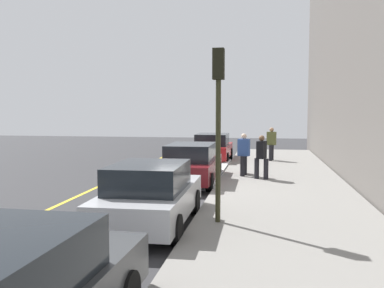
{
  "coord_description": "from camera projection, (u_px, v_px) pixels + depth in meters",
  "views": [
    {
      "loc": [
        -14.84,
        -2.64,
        2.73
      ],
      "look_at": [
        0.81,
        -0.01,
        1.49
      ],
      "focal_mm": 39.99,
      "sensor_mm": 36.0,
      "label": 1
    }
  ],
  "objects": [
    {
      "name": "lane_stripe_centre",
      "position": [
        103.0,
        185.0,
        15.77
      ],
      "size": [
        28.0,
        0.14,
        0.01
      ],
      "primitive_type": "cube",
      "color": "gold",
      "rests_on": "ground"
    },
    {
      "name": "parked_car_maroon",
      "position": [
        192.0,
        164.0,
        15.91
      ],
      "size": [
        4.73,
        1.93,
        1.51
      ],
      "color": "black",
      "rests_on": "ground"
    },
    {
      "name": "rolling_suitcase",
      "position": [
        243.0,
        166.0,
        17.52
      ],
      "size": [
        0.34,
        0.22,
        0.94
      ],
      "color": "#471E19",
      "rests_on": "sidewalk"
    },
    {
      "name": "sidewalk",
      "position": [
        282.0,
        188.0,
        14.69
      ],
      "size": [
        28.0,
        4.6,
        0.15
      ],
      "primitive_type": "cube",
      "color": "gray",
      "rests_on": "ground"
    },
    {
      "name": "pedestrian_blue_coat",
      "position": [
        244.0,
        153.0,
        16.95
      ],
      "size": [
        0.55,
        0.5,
        1.68
      ],
      "color": "black",
      "rests_on": "sidewalk"
    },
    {
      "name": "pedestrian_black_coat",
      "position": [
        261.0,
        156.0,
        16.11
      ],
      "size": [
        0.51,
        0.53,
        1.65
      ],
      "color": "black",
      "rests_on": "sidewalk"
    },
    {
      "name": "ground_plane",
      "position": [
        188.0,
        187.0,
        15.24
      ],
      "size": [
        56.0,
        56.0,
        0.0
      ],
      "primitive_type": "plane",
      "color": "#333335"
    },
    {
      "name": "parked_car_red",
      "position": [
        213.0,
        148.0,
        22.77
      ],
      "size": [
        4.23,
        1.9,
        1.51
      ],
      "color": "black",
      "rests_on": "ground"
    },
    {
      "name": "snow_bank_curb",
      "position": [
        217.0,
        172.0,
        18.33
      ],
      "size": [
        7.75,
        0.56,
        0.22
      ],
      "primitive_type": "cube",
      "color": "white",
      "rests_on": "ground"
    },
    {
      "name": "traffic_light_pole",
      "position": [
        218.0,
        105.0,
        9.75
      ],
      "size": [
        0.35,
        0.26,
        3.98
      ],
      "color": "#2D2D19",
      "rests_on": "sidewalk"
    },
    {
      "name": "pedestrian_olive_coat",
      "position": [
        271.0,
        143.0,
        22.14
      ],
      "size": [
        0.56,
        0.51,
        1.71
      ],
      "color": "black",
      "rests_on": "sidewalk"
    },
    {
      "name": "parked_car_silver",
      "position": [
        151.0,
        195.0,
        10.02
      ],
      "size": [
        4.38,
        1.95,
        1.51
      ],
      "color": "black",
      "rests_on": "ground"
    }
  ]
}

